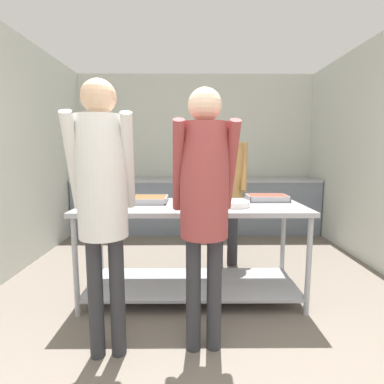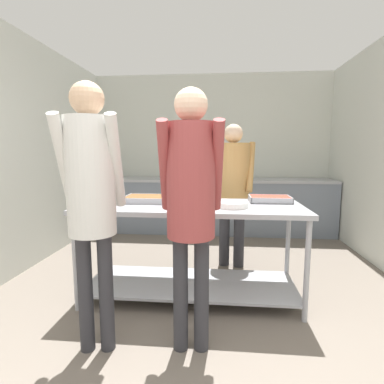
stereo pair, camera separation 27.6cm
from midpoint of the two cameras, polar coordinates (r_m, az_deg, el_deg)
The scene contains 13 objects.
wall_rear at distance 5.32m, azimuth -0.80°, elevation 7.57°, with size 4.14×0.06×2.65m.
wall_left at distance 3.75m, azimuth -34.22°, elevation 6.18°, with size 0.06×4.50×2.65m.
back_counter at distance 5.03m, azimuth -0.82°, elevation -2.49°, with size 3.98×0.65×0.89m.
serving_counter at distance 2.74m, azimuth -2.90°, elevation -8.20°, with size 1.98×0.77×0.87m.
broccoli_bowl at distance 2.68m, azimuth -20.36°, elevation -1.91°, with size 0.25×0.25×0.12m.
serving_tray_roast at distance 2.84m, azimuth -11.61°, elevation -1.47°, with size 0.40×0.33×0.05m.
sauce_pan at distance 2.57m, azimuth -3.09°, elevation -1.79°, with size 0.39×0.25×0.09m.
plate_stack at distance 2.59m, azimuth 5.01°, elevation -2.28°, with size 0.28×0.28×0.05m.
serving_tray_vegetables at distance 2.94m, azimuth 11.52°, elevation -1.16°, with size 0.38×0.26×0.05m.
guest_serving_left at distance 1.96m, azimuth -20.66°, elevation 0.60°, with size 0.44×0.39×1.77m.
guest_serving_right at distance 1.91m, azimuth -1.77°, elevation 0.07°, with size 0.43×0.35×1.73m.
cook_behind_counter at distance 3.47m, azimuth 4.26°, elevation 2.21°, with size 0.52×0.39×1.64m.
water_bottle at distance 4.97m, azimuth 0.87°, elevation 3.78°, with size 0.06×0.06×0.23m.
Camera 1 is at (-0.10, -0.94, 1.34)m, focal length 28.00 mm.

